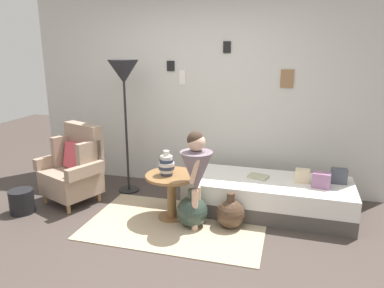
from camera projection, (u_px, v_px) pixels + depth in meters
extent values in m
plane|color=#423833|center=(150.00, 255.00, 3.44)|extent=(12.00, 12.00, 0.00)
cube|color=beige|center=(201.00, 93.00, 4.92)|extent=(4.80, 0.10, 2.60)
cube|color=olive|center=(287.00, 79.00, 4.52)|extent=(0.16, 0.02, 0.23)
cube|color=#B3B3B1|center=(287.00, 79.00, 4.52)|extent=(0.12, 0.01, 0.18)
cube|color=white|center=(183.00, 77.00, 4.88)|extent=(0.08, 0.02, 0.19)
cube|color=slate|center=(183.00, 77.00, 4.87)|extent=(0.06, 0.01, 0.15)
cube|color=black|center=(227.00, 47.00, 4.62)|extent=(0.10, 0.02, 0.15)
cube|color=gray|center=(227.00, 47.00, 4.62)|extent=(0.08, 0.01, 0.11)
cube|color=black|center=(171.00, 66.00, 4.88)|extent=(0.10, 0.02, 0.13)
cube|color=gray|center=(171.00, 66.00, 4.88)|extent=(0.08, 0.01, 0.10)
cube|color=tan|center=(176.00, 224.00, 4.02)|extent=(1.93, 1.22, 0.01)
cylinder|color=tan|center=(46.00, 198.00, 4.57)|extent=(0.04, 0.04, 0.12)
cylinder|color=tan|center=(69.00, 208.00, 4.29)|extent=(0.04, 0.04, 0.12)
cylinder|color=tan|center=(76.00, 188.00, 4.91)|extent=(0.04, 0.04, 0.12)
cylinder|color=tan|center=(99.00, 196.00, 4.63)|extent=(0.04, 0.04, 0.12)
cube|color=gray|center=(71.00, 182.00, 4.55)|extent=(0.77, 0.74, 0.30)
cube|color=gray|center=(84.00, 145.00, 4.61)|extent=(0.61, 0.36, 0.55)
cube|color=gray|center=(64.00, 150.00, 4.69)|extent=(0.19, 0.32, 0.39)
cube|color=gray|center=(89.00, 157.00, 4.38)|extent=(0.19, 0.32, 0.39)
cube|color=gray|center=(53.00, 160.00, 4.67)|extent=(0.27, 0.50, 0.14)
cube|color=gray|center=(85.00, 171.00, 4.28)|extent=(0.27, 0.50, 0.14)
cube|color=#D64C56|center=(76.00, 156.00, 4.54)|extent=(0.40, 0.29, 0.33)
cube|color=#4C4742|center=(267.00, 205.00, 4.32)|extent=(1.91, 0.84, 0.18)
cube|color=white|center=(268.00, 189.00, 4.26)|extent=(1.91, 0.84, 0.22)
cube|color=#474C56|center=(339.00, 176.00, 4.13)|extent=(0.17, 0.12, 0.17)
cube|color=gray|center=(321.00, 180.00, 3.99)|extent=(0.20, 0.14, 0.17)
cube|color=beige|center=(302.00, 176.00, 4.16)|extent=(0.16, 0.12, 0.15)
cylinder|color=olive|center=(172.00, 217.00, 4.19)|extent=(0.32, 0.32, 0.02)
cylinder|color=olive|center=(172.00, 197.00, 4.12)|extent=(0.10, 0.10, 0.47)
cylinder|color=olive|center=(171.00, 176.00, 4.06)|extent=(0.58, 0.58, 0.03)
cylinder|color=#2D384C|center=(167.00, 173.00, 4.04)|extent=(0.13, 0.13, 0.04)
cylinder|color=silver|center=(167.00, 170.00, 4.03)|extent=(0.15, 0.15, 0.04)
cylinder|color=#2D384C|center=(167.00, 167.00, 4.02)|extent=(0.18, 0.18, 0.04)
cylinder|color=silver|center=(167.00, 164.00, 4.01)|extent=(0.18, 0.18, 0.04)
cylinder|color=#2D384C|center=(166.00, 161.00, 4.00)|extent=(0.15, 0.15, 0.04)
cylinder|color=silver|center=(166.00, 158.00, 3.99)|extent=(0.13, 0.13, 0.04)
cylinder|color=silver|center=(166.00, 153.00, 3.98)|extent=(0.07, 0.07, 0.06)
cylinder|color=black|center=(129.00, 190.00, 4.98)|extent=(0.28, 0.28, 0.02)
cylinder|color=black|center=(126.00, 130.00, 4.76)|extent=(0.03, 0.03, 1.65)
cone|color=#232328|center=(123.00, 72.00, 4.57)|extent=(0.39, 0.39, 0.30)
cylinder|color=#D8AD8E|center=(195.00, 211.00, 3.84)|extent=(0.07, 0.07, 0.46)
cylinder|color=#D8AD8E|center=(197.00, 207.00, 3.93)|extent=(0.07, 0.07, 0.46)
cone|color=slate|center=(196.00, 172.00, 3.78)|extent=(0.34, 0.34, 0.43)
cylinder|color=slate|center=(196.00, 159.00, 3.74)|extent=(0.17, 0.17, 0.17)
cylinder|color=#D8AD8E|center=(195.00, 170.00, 3.65)|extent=(0.12, 0.05, 0.29)
cylinder|color=#D8AD8E|center=(201.00, 163.00, 3.87)|extent=(0.12, 0.05, 0.29)
sphere|color=#D8AD8E|center=(196.00, 142.00, 3.70)|extent=(0.19, 0.19, 0.19)
sphere|color=#38281E|center=(195.00, 140.00, 3.69)|extent=(0.18, 0.18, 0.18)
cube|color=#B1B18F|center=(258.00, 177.00, 4.31)|extent=(0.26, 0.22, 0.03)
sphere|color=#2D3D33|center=(192.00, 212.00, 3.95)|extent=(0.34, 0.34, 0.34)
cylinder|color=#2D3D33|center=(192.00, 194.00, 3.90)|extent=(0.10, 0.10, 0.09)
sphere|color=#473323|center=(230.00, 214.00, 3.93)|extent=(0.31, 0.31, 0.31)
cylinder|color=#473323|center=(231.00, 197.00, 3.88)|extent=(0.09, 0.09, 0.09)
cylinder|color=black|center=(22.00, 201.00, 4.29)|extent=(0.28, 0.28, 0.28)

